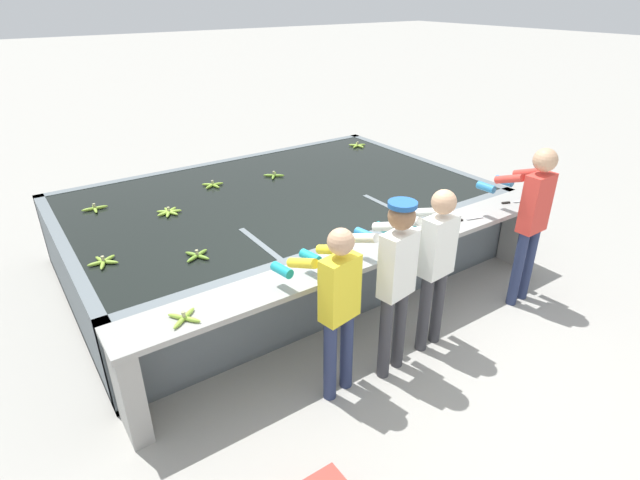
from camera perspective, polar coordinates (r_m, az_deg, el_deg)
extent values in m
plane|color=#A3A099|center=(5.12, 7.31, -11.00)|extent=(80.00, 80.00, 0.00)
cube|color=slate|center=(6.50, -4.62, -1.70)|extent=(4.96, 3.19, 0.06)
cube|color=slate|center=(5.19, 3.88, -4.29)|extent=(4.96, 0.12, 0.90)
cube|color=slate|center=(7.58, -10.66, 5.68)|extent=(4.96, 0.12, 0.90)
cube|color=slate|center=(5.67, -26.41, -4.44)|extent=(0.12, 3.19, 0.90)
cube|color=slate|center=(7.70, 11.04, 5.97)|extent=(0.12, 3.19, 0.90)
cube|color=black|center=(6.30, -4.77, 1.87)|extent=(4.72, 2.95, 0.83)
cube|color=slate|center=(5.13, -6.65, -4.80)|extent=(0.06, 0.80, 0.90)
cube|color=slate|center=(5.97, 7.39, -0.06)|extent=(0.06, 0.80, 0.90)
cube|color=#9E9E99|center=(4.79, 6.14, -1.38)|extent=(4.96, 0.45, 0.05)
cube|color=#9E9E99|center=(4.18, -21.05, -15.62)|extent=(0.16, 0.41, 0.85)
cube|color=#9E9E99|center=(6.64, 21.81, 0.80)|extent=(0.16, 0.41, 0.85)
cylinder|color=navy|center=(4.22, 1.16, -13.65)|extent=(0.11, 0.11, 0.77)
cylinder|color=navy|center=(4.33, 3.05, -12.43)|extent=(0.11, 0.11, 0.77)
cube|color=yellow|center=(3.88, 2.28, -5.55)|extent=(0.34, 0.22, 0.55)
sphere|color=tan|center=(3.68, 2.39, -0.19)|extent=(0.21, 0.21, 0.21)
cylinder|color=yellow|center=(3.84, -2.03, -2.66)|extent=(0.13, 0.32, 0.18)
cylinder|color=#1EA3AD|center=(4.09, -4.37, -3.44)|extent=(0.12, 0.21, 0.08)
cylinder|color=yellow|center=(4.04, 1.31, -1.10)|extent=(0.13, 0.32, 0.18)
cylinder|color=#1EA3AD|center=(4.27, -1.12, -1.94)|extent=(0.12, 0.21, 0.08)
cylinder|color=#38383D|center=(4.44, 7.44, -11.06)|extent=(0.11, 0.11, 0.82)
cylinder|color=#38383D|center=(4.57, 9.05, -9.95)|extent=(0.11, 0.11, 0.82)
cube|color=white|center=(4.13, 8.89, -2.76)|extent=(0.34, 0.22, 0.58)
sphere|color=#896042|center=(3.94, 9.32, 2.69)|extent=(0.22, 0.22, 0.22)
cylinder|color=#1E5199|center=(3.90, 9.43, 4.04)|extent=(0.23, 0.23, 0.04)
cylinder|color=white|center=(4.06, 4.92, 0.20)|extent=(0.13, 0.32, 0.18)
cylinder|color=teal|center=(4.28, 2.33, -0.70)|extent=(0.12, 0.21, 0.08)
cylinder|color=white|center=(4.28, 7.76, 1.53)|extent=(0.13, 0.32, 0.18)
cylinder|color=teal|center=(4.49, 5.16, 0.61)|extent=(0.12, 0.21, 0.08)
cylinder|color=#38383D|center=(4.81, 11.80, -8.27)|extent=(0.11, 0.11, 0.80)
cylinder|color=#38383D|center=(4.95, 13.29, -7.37)|extent=(0.11, 0.11, 0.80)
cube|color=white|center=(4.54, 13.40, -0.68)|extent=(0.33, 0.20, 0.57)
sphere|color=tan|center=(4.36, 13.98, 4.24)|extent=(0.22, 0.22, 0.22)
cylinder|color=white|center=(4.47, 9.90, 2.10)|extent=(0.11, 0.32, 0.18)
cylinder|color=teal|center=(4.69, 7.45, 1.26)|extent=(0.10, 0.21, 0.08)
cylinder|color=white|center=(4.70, 12.47, 3.12)|extent=(0.11, 0.32, 0.18)
cylinder|color=teal|center=(4.91, 10.02, 2.28)|extent=(0.10, 0.21, 0.08)
cylinder|color=navy|center=(5.75, 21.64, -3.12)|extent=(0.11, 0.11, 0.87)
cylinder|color=navy|center=(5.91, 22.70, -2.51)|extent=(0.11, 0.11, 0.87)
cube|color=#DB3D33|center=(5.53, 23.48, 3.89)|extent=(0.33, 0.18, 0.61)
sphere|color=tan|center=(5.39, 24.36, 8.33)|extent=(0.23, 0.23, 0.23)
cylinder|color=#DB3D33|center=(5.44, 20.81, 6.54)|extent=(0.09, 0.31, 0.18)
cylinder|color=teal|center=(5.62, 18.45, 5.74)|extent=(0.09, 0.20, 0.08)
cylinder|color=#DB3D33|center=(5.70, 22.61, 7.11)|extent=(0.09, 0.31, 0.18)
cylinder|color=teal|center=(5.88, 20.30, 6.34)|extent=(0.09, 0.20, 0.08)
ellipsoid|color=#75A333|center=(4.79, -13.44, -1.47)|extent=(0.17, 0.11, 0.04)
ellipsoid|color=#75A333|center=(4.79, -14.36, -1.60)|extent=(0.11, 0.17, 0.04)
ellipsoid|color=#75A333|center=(4.72, -14.29, -2.03)|extent=(0.17, 0.11, 0.04)
ellipsoid|color=#75A333|center=(4.72, -13.35, -1.90)|extent=(0.11, 0.17, 0.04)
cylinder|color=tan|center=(4.74, -13.91, -1.37)|extent=(0.03, 0.03, 0.04)
ellipsoid|color=#93BC3D|center=(4.95, -23.07, -2.03)|extent=(0.16, 0.12, 0.04)
ellipsoid|color=#93BC3D|center=(4.97, -23.80, -2.10)|extent=(0.08, 0.17, 0.04)
ellipsoid|color=#93BC3D|center=(4.92, -24.12, -2.46)|extent=(0.17, 0.05, 0.04)
ellipsoid|color=#93BC3D|center=(4.87, -23.59, -2.61)|extent=(0.10, 0.17, 0.04)
ellipsoid|color=#93BC3D|center=(4.90, -22.93, -2.34)|extent=(0.15, 0.14, 0.04)
cylinder|color=tan|center=(4.91, -23.58, -1.94)|extent=(0.03, 0.03, 0.04)
ellipsoid|color=#8CB738|center=(6.48, -11.71, 6.27)|extent=(0.17, 0.05, 0.04)
ellipsoid|color=#8CB738|center=(6.51, -12.18, 6.35)|extent=(0.10, 0.17, 0.04)
ellipsoid|color=#8CB738|center=(6.48, -12.64, 6.19)|extent=(0.15, 0.14, 0.04)
ellipsoid|color=#8CB738|center=(6.42, -12.46, 6.02)|extent=(0.16, 0.12, 0.04)
ellipsoid|color=#8CB738|center=(6.42, -11.88, 6.07)|extent=(0.07, 0.17, 0.04)
cylinder|color=tan|center=(6.45, -12.20, 6.48)|extent=(0.03, 0.03, 0.04)
ellipsoid|color=#93BC3D|center=(6.11, -24.28, 3.14)|extent=(0.05, 0.17, 0.04)
ellipsoid|color=#93BC3D|center=(6.17, -23.85, 3.42)|extent=(0.17, 0.05, 0.04)
ellipsoid|color=#93BC3D|center=(6.22, -24.41, 3.48)|extent=(0.05, 0.17, 0.04)
ellipsoid|color=#93BC3D|center=(6.16, -24.85, 3.20)|extent=(0.17, 0.05, 0.04)
cylinder|color=tan|center=(6.15, -24.41, 3.61)|extent=(0.03, 0.03, 0.04)
ellipsoid|color=#9EC642|center=(5.72, -16.97, 2.86)|extent=(0.11, 0.17, 0.04)
ellipsoid|color=#9EC642|center=(5.73, -16.52, 2.97)|extent=(0.10, 0.17, 0.04)
ellipsoid|color=#9EC642|center=(5.78, -16.36, 3.16)|extent=(0.17, 0.08, 0.04)
ellipsoid|color=#9EC642|center=(5.81, -16.60, 3.29)|extent=(0.16, 0.13, 0.04)
ellipsoid|color=#9EC642|center=(5.82, -17.06, 3.26)|extent=(0.04, 0.17, 0.04)
ellipsoid|color=#9EC642|center=(5.79, -17.40, 3.09)|extent=(0.15, 0.14, 0.04)
ellipsoid|color=#9EC642|center=(5.75, -17.36, 2.91)|extent=(0.17, 0.07, 0.04)
cylinder|color=tan|center=(5.76, -16.94, 3.40)|extent=(0.03, 0.03, 0.04)
ellipsoid|color=#75A333|center=(6.69, -5.77, 7.36)|extent=(0.16, 0.13, 0.04)
ellipsoid|color=#75A333|center=(6.63, -5.36, 7.20)|extent=(0.13, 0.16, 0.04)
ellipsoid|color=#75A333|center=(6.68, -4.83, 7.36)|extent=(0.16, 0.13, 0.04)
ellipsoid|color=#75A333|center=(6.73, -5.25, 7.52)|extent=(0.13, 0.16, 0.04)
cylinder|color=tan|center=(6.67, -5.32, 7.65)|extent=(0.03, 0.03, 0.04)
ellipsoid|color=#9EC642|center=(7.99, 4.59, 10.64)|extent=(0.05, 0.17, 0.04)
ellipsoid|color=#9EC642|center=(8.05, 4.66, 10.76)|extent=(0.17, 0.07, 0.04)
ellipsoid|color=#9EC642|center=(8.08, 4.25, 10.84)|extent=(0.12, 0.16, 0.04)
ellipsoid|color=#9EC642|center=(8.03, 3.91, 10.76)|extent=(0.14, 0.15, 0.04)
ellipsoid|color=#9EC642|center=(7.98, 4.12, 10.64)|extent=(0.17, 0.10, 0.04)
cylinder|color=tan|center=(8.01, 4.32, 10.97)|extent=(0.03, 0.03, 0.04)
ellipsoid|color=#93BC3D|center=(3.95, -14.85, -8.17)|extent=(0.16, 0.13, 0.04)
ellipsoid|color=#93BC3D|center=(3.94, -15.95, -8.42)|extent=(0.13, 0.16, 0.04)
ellipsoid|color=#93BC3D|center=(3.88, -15.70, -9.03)|extent=(0.16, 0.13, 0.04)
ellipsoid|color=#93BC3D|center=(3.89, -14.58, -8.77)|extent=(0.13, 0.16, 0.04)
cylinder|color=tan|center=(3.89, -15.33, -8.17)|extent=(0.03, 0.03, 0.04)
cube|color=silver|center=(6.28, 22.00, 4.14)|extent=(0.20, 0.10, 0.00)
cube|color=black|center=(6.17, 20.48, 4.01)|extent=(0.10, 0.06, 0.02)
cube|color=silver|center=(5.64, 17.25, 2.42)|extent=(0.20, 0.09, 0.00)
cube|color=black|center=(5.53, 15.55, 2.17)|extent=(0.10, 0.05, 0.02)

